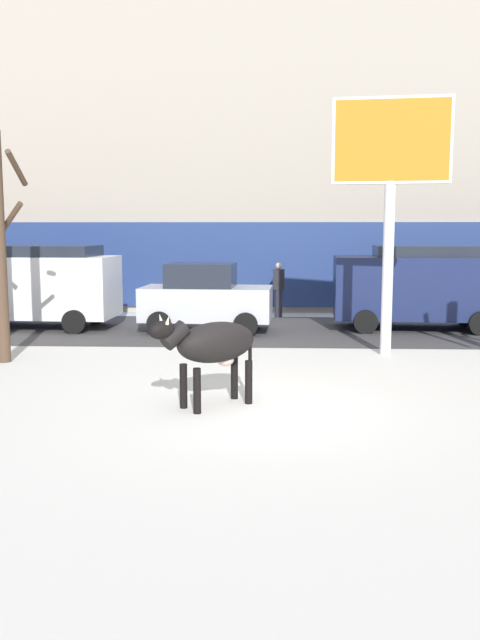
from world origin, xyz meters
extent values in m
plane|color=silver|center=(0.00, 0.00, 0.00)|extent=(120.00, 120.00, 0.00)
cube|color=#423F3F|center=(0.00, 8.36, 0.00)|extent=(60.00, 5.60, 0.01)
cube|color=#A39989|center=(0.00, 15.33, 6.50)|extent=(44.00, 6.00, 13.00)
cube|color=navy|center=(0.00, 12.28, 1.60)|extent=(43.12, 0.10, 2.80)
ellipsoid|color=black|center=(-0.57, 0.35, 1.02)|extent=(1.47, 1.35, 0.64)
cylinder|color=black|center=(-0.83, -0.11, 0.35)|extent=(0.12, 0.12, 0.70)
cylinder|color=black|center=(-1.08, 0.20, 0.35)|extent=(0.12, 0.12, 0.70)
cylinder|color=black|center=(-0.07, 0.51, 0.35)|extent=(0.12, 0.12, 0.70)
cylinder|color=black|center=(-0.31, 0.81, 0.35)|extent=(0.12, 0.12, 0.70)
cylinder|color=black|center=(-1.16, -0.12, 1.20)|extent=(0.53, 0.50, 0.44)
ellipsoid|color=black|center=(-1.33, -0.26, 1.30)|extent=(0.49, 0.46, 0.28)
cone|color=beige|center=(-1.23, -0.32, 1.46)|extent=(0.12, 0.13, 0.15)
cone|color=beige|center=(-1.36, -0.15, 1.46)|extent=(0.12, 0.13, 0.15)
cylinder|color=black|center=(-0.05, 0.77, 0.77)|extent=(0.06, 0.06, 0.60)
ellipsoid|color=beige|center=(-0.44, 0.46, 0.72)|extent=(0.37, 0.36, 0.20)
cylinder|color=silver|center=(2.85, 4.86, 1.90)|extent=(0.24, 0.24, 3.80)
cube|color=silver|center=(2.85, 4.86, 4.65)|extent=(2.53, 0.47, 1.82)
cube|color=orange|center=(2.85, 4.83, 4.65)|extent=(2.40, 0.42, 1.70)
cube|color=white|center=(-6.38, 8.56, 1.17)|extent=(4.70, 2.16, 1.70)
cube|color=#1E232D|center=(-6.08, 8.55, 2.17)|extent=(3.09, 1.84, 0.30)
cylinder|color=black|center=(-4.83, 9.43, 0.32)|extent=(0.65, 0.26, 0.64)
cylinder|color=black|center=(-4.94, 7.53, 0.32)|extent=(0.65, 0.26, 0.64)
cube|color=#B7BABF|center=(-1.44, 8.09, 0.77)|extent=(3.59, 1.90, 0.90)
cube|color=#1E232D|center=(-1.59, 8.10, 1.54)|extent=(1.88, 1.60, 0.64)
cylinder|color=black|center=(-0.25, 8.87, 0.32)|extent=(0.65, 0.26, 0.64)
cylinder|color=black|center=(-0.35, 7.17, 0.32)|extent=(0.65, 0.26, 0.64)
cylinder|color=black|center=(-2.52, 9.00, 0.32)|extent=(0.65, 0.26, 0.64)
cylinder|color=black|center=(-2.62, 7.30, 0.32)|extent=(0.65, 0.26, 0.64)
cube|color=#19234C|center=(4.38, 8.73, 1.17)|extent=(4.70, 2.16, 1.70)
cube|color=#1E232D|center=(4.68, 8.71, 2.17)|extent=(3.09, 1.84, 0.30)
cylinder|color=black|center=(5.93, 9.59, 0.32)|extent=(0.65, 0.26, 0.64)
cylinder|color=black|center=(2.95, 9.76, 0.32)|extent=(0.65, 0.26, 0.64)
cylinder|color=black|center=(2.84, 7.86, 0.32)|extent=(0.65, 0.26, 0.64)
cylinder|color=#282833|center=(0.56, 11.12, 0.44)|extent=(0.24, 0.24, 0.88)
cube|color=#232328|center=(0.56, 11.12, 1.20)|extent=(0.36, 0.22, 0.64)
sphere|color=beige|center=(0.56, 11.12, 1.63)|extent=(0.20, 0.20, 0.20)
cylinder|color=#4C3828|center=(-5.15, 3.95, 3.01)|extent=(0.69, 0.46, 0.67)
cylinder|color=#4C3828|center=(-4.87, 3.67, 4.00)|extent=(0.12, 0.93, 0.67)
camera|label=1|loc=(0.24, -9.92, 2.78)|focal=37.51mm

